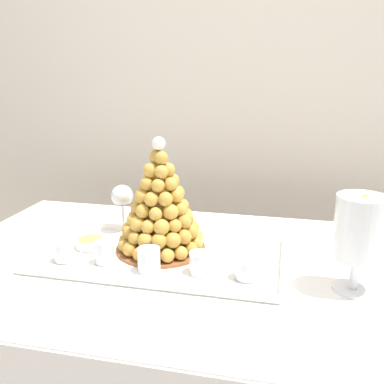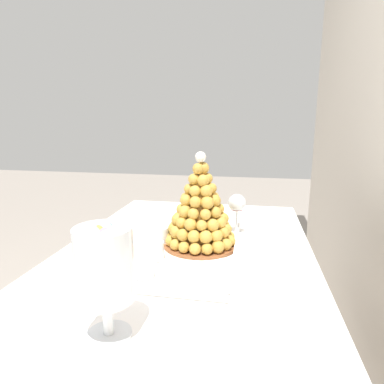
{
  "view_description": "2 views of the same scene",
  "coord_description": "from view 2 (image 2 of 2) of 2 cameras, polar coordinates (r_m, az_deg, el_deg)",
  "views": [
    {
      "loc": [
        0.11,
        -0.99,
        1.23
      ],
      "look_at": [
        -0.11,
        -0.02,
        0.94
      ],
      "focal_mm": 39.34,
      "sensor_mm": 36.0,
      "label": 1
    },
    {
      "loc": [
        0.82,
        0.2,
        1.16
      ],
      "look_at": [
        -0.14,
        0.03,
        0.95
      ],
      "focal_mm": 30.78,
      "sensor_mm": 36.0,
      "label": 2
    }
  ],
  "objects": [
    {
      "name": "croquembouche",
      "position": [
        1.08,
        1.42,
        -3.14
      ],
      "size": [
        0.25,
        0.25,
        0.31
      ],
      "color": "brown",
      "rests_on": "serving_tray"
    },
    {
      "name": "dessert_cup_centre",
      "position": [
        1.13,
        -5.29,
        -7.61
      ],
      "size": [
        0.06,
        0.06,
        0.06
      ],
      "color": "silver",
      "rests_on": "serving_tray"
    },
    {
      "name": "dessert_cup_left",
      "position": [
        1.34,
        -2.29,
        -4.47
      ],
      "size": [
        0.05,
        0.05,
        0.05
      ],
      "color": "silver",
      "rests_on": "serving_tray"
    },
    {
      "name": "wine_glass",
      "position": [
        1.22,
        7.8,
        -2.22
      ],
      "size": [
        0.07,
        0.07,
        0.15
      ],
      "color": "silver",
      "rests_on": "buffet_table"
    },
    {
      "name": "serving_tray",
      "position": [
        1.12,
        -0.98,
        -9.36
      ],
      "size": [
        0.65,
        0.34,
        0.02
      ],
      "color": "white",
      "rests_on": "buffet_table"
    },
    {
      "name": "creme_brulee_ramekin",
      "position": [
        1.31,
        1.75,
        -5.45
      ],
      "size": [
        0.08,
        0.08,
        0.02
      ],
      "color": "white",
      "rests_on": "serving_tray"
    },
    {
      "name": "buffet_table",
      "position": [
        0.99,
        -3.2,
        -18.81
      ],
      "size": [
        1.61,
        0.82,
        0.74
      ],
      "color": "brown",
      "rests_on": "ground_plane"
    },
    {
      "name": "dessert_cup_right",
      "position": [
        0.92,
        -8.39,
        -13.02
      ],
      "size": [
        0.06,
        0.06,
        0.05
      ],
      "color": "silver",
      "rests_on": "serving_tray"
    },
    {
      "name": "macaron_goblet",
      "position": [
        0.66,
        -14.87,
        -12.37
      ],
      "size": [
        0.11,
        0.11,
        0.24
      ],
      "color": "white",
      "rests_on": "buffet_table"
    },
    {
      "name": "dessert_cup_mid_left",
      "position": [
        1.24,
        -2.75,
        -5.75
      ],
      "size": [
        0.05,
        0.05,
        0.06
      ],
      "color": "silver",
      "rests_on": "serving_tray"
    },
    {
      "name": "dessert_cup_mid_right",
      "position": [
        1.01,
        -6.36,
        -10.16
      ],
      "size": [
        0.05,
        0.05,
        0.05
      ],
      "color": "silver",
      "rests_on": "serving_tray"
    }
  ]
}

